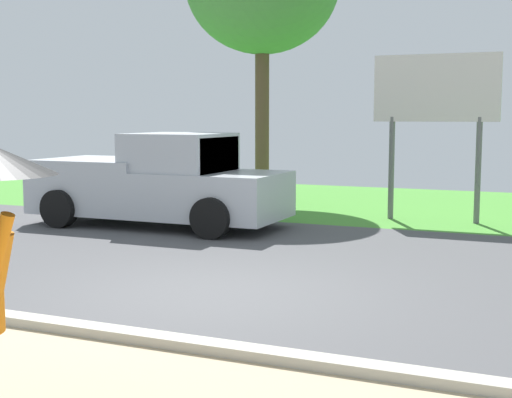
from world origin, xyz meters
TOP-DOWN VIEW (x-y plane):
  - ground_plane at (0.00, 2.95)m, footprint 40.00×22.00m
  - pickup_truck at (-3.42, 4.60)m, footprint 5.20×2.28m
  - roadside_billboard at (1.57, 7.44)m, footprint 2.60×0.12m

SIDE VIEW (x-z plane):
  - ground_plane at x=0.00m, z-range -0.15..0.05m
  - pickup_truck at x=-3.42m, z-range -0.07..1.81m
  - roadside_billboard at x=1.57m, z-range 0.80..4.30m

